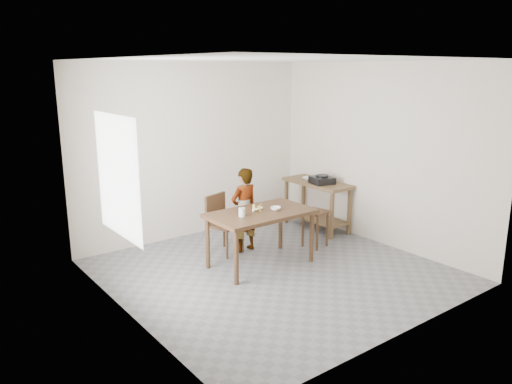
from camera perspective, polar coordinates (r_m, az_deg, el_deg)
floor at (r=6.66m, az=2.11°, el=-9.22°), size 4.00×4.00×0.04m
ceiling at (r=6.12m, az=2.35°, el=15.08°), size 4.00×4.00×0.04m
wall_back at (r=7.88m, az=-7.17°, el=4.73°), size 4.00×0.04×2.70m
wall_front at (r=4.90m, az=17.41°, el=-1.45°), size 4.00×0.04×2.70m
wall_left at (r=5.23m, az=-15.14°, el=-0.35°), size 0.04×4.00×2.70m
wall_right at (r=7.67m, az=13.99°, el=4.17°), size 0.04×4.00×2.70m
window_pane at (r=5.40m, az=-15.56°, el=1.69°), size 0.02×1.10×1.30m
dining_table at (r=6.73m, az=0.52°, el=-5.33°), size 1.40×0.80×0.75m
prep_counter at (r=8.31m, az=6.95°, el=-1.49°), size 0.50×1.20×0.80m
child at (r=7.18m, az=-1.38°, el=-2.08°), size 0.47×0.33×1.23m
dining_chair at (r=7.17m, az=-3.53°, el=-3.74°), size 0.51×0.51×0.85m
stool at (r=7.50m, az=6.77°, el=-4.17°), size 0.37×0.37×0.56m
glass_tumbler at (r=6.40m, az=-1.61°, el=-2.32°), size 0.11×0.11×0.11m
small_bowl at (r=6.69m, az=2.25°, el=-1.90°), size 0.17×0.17×0.04m
banana at (r=6.64m, az=0.18°, el=-1.92°), size 0.18×0.13×0.06m
serving_bowl at (r=8.30m, az=6.08°, el=1.54°), size 0.24×0.24×0.05m
gas_burner at (r=8.07m, az=7.56°, el=1.35°), size 0.39×0.39×0.11m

